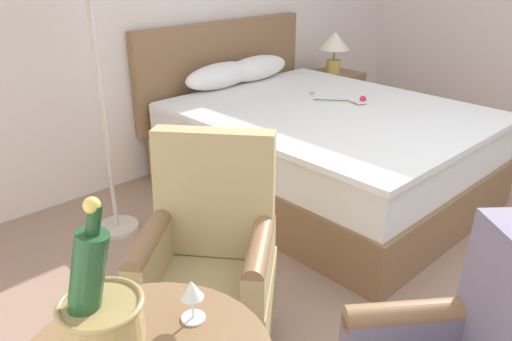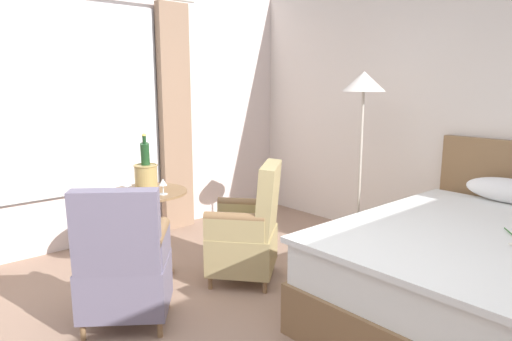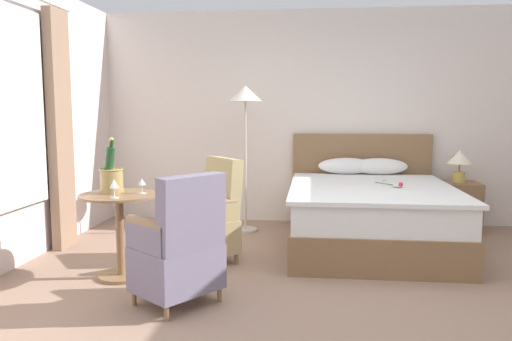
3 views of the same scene
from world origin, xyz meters
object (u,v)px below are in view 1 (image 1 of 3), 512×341
Objects in this scene: bed at (315,145)px; nightstand at (331,103)px; bedside_lamp at (335,45)px; armchair_by_window at (210,270)px; champagne_bucket at (102,326)px; wine_glass_near_edge at (192,292)px.

bed is 3.72× the size of nightstand.
bedside_lamp is (1.12, 0.74, 0.51)m from bed.
bedside_lamp is 3.15m from armchair_by_window.
nightstand is 0.60× the size of armchair_by_window.
wine_glass_near_edge is (0.27, 0.01, -0.05)m from champagne_bucket.
bedside_lamp is at bearing 33.41° from bed.
bedside_lamp is at bearing 28.70° from armchair_by_window.
bed is at bearing -146.59° from nightstand.
bed reaches higher than armchair_by_window.
nightstand is 4.05m from champagne_bucket.
bedside_lamp is at bearing 180.00° from nightstand.
wine_glass_near_edge is at bearing -147.71° from bedside_lamp.
bed reaches higher than bedside_lamp.
wine_glass_near_edge is at bearing 1.86° from champagne_bucket.
champagne_bucket is at bearing -149.65° from bedside_lamp.
bedside_lamp is 3.77m from wine_glass_near_edge.
bed is at bearing -146.59° from bedside_lamp.
wine_glass_near_edge is (-3.19, -2.02, -0.04)m from bedside_lamp.
bed is 2.48m from wine_glass_near_edge.
armchair_by_window is (-1.61, -0.76, 0.05)m from bed.
bed is at bearing 28.81° from champagne_bucket.
nightstand is at bearing 0.00° from bedside_lamp.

